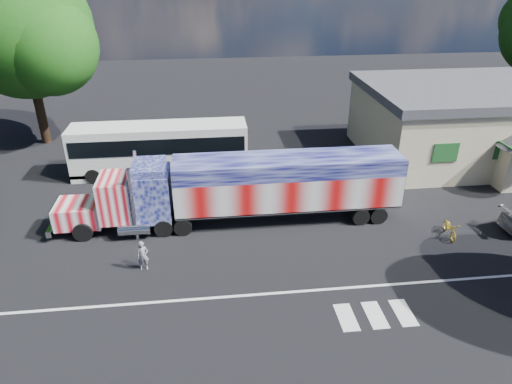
{
  "coord_description": "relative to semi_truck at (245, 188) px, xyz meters",
  "views": [
    {
      "loc": [
        -2.44,
        -18.4,
        12.93
      ],
      "look_at": [
        0.0,
        3.0,
        1.9
      ],
      "focal_mm": 32.0,
      "sensor_mm": 36.0,
      "label": 1
    }
  ],
  "objects": [
    {
      "name": "semi_truck",
      "position": [
        0.0,
        0.0,
        0.0
      ],
      "size": [
        18.64,
        2.94,
        3.97
      ],
      "color": "black",
      "rests_on": "ground"
    },
    {
      "name": "tree_nw_a",
      "position": [
        -14.32,
        13.88,
        6.44
      ],
      "size": [
        10.3,
        9.81,
        13.45
      ],
      "color": "black",
      "rests_on": "ground"
    },
    {
      "name": "bicycle",
      "position": [
        10.46,
        -2.69,
        -1.61
      ],
      "size": [
        0.8,
        1.73,
        0.88
      ],
      "primitive_type": "imported",
      "rotation": [
        0.0,
        0.0,
        -0.13
      ],
      "color": "gold",
      "rests_on": "ground"
    },
    {
      "name": "woman",
      "position": [
        -5.12,
        -3.82,
        -1.3
      ],
      "size": [
        0.58,
        0.43,
        1.48
      ],
      "primitive_type": "imported",
      "rotation": [
        0.0,
        0.0,
        0.14
      ],
      "color": "slate",
      "rests_on": "ground"
    },
    {
      "name": "coach_bus",
      "position": [
        -5.01,
        7.1,
        -0.32
      ],
      "size": [
        11.47,
        2.67,
        3.34
      ],
      "color": "white",
      "rests_on": "ground"
    },
    {
      "name": "ground",
      "position": [
        0.55,
        -3.26,
        -2.04
      ],
      "size": [
        100.0,
        100.0,
        0.0
      ],
      "primitive_type": "plane",
      "color": "black"
    },
    {
      "name": "lane_markings",
      "position": [
        2.26,
        -7.03,
        -2.04
      ],
      "size": [
        30.0,
        2.67,
        0.01
      ],
      "color": "silver",
      "rests_on": "ground"
    }
  ]
}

